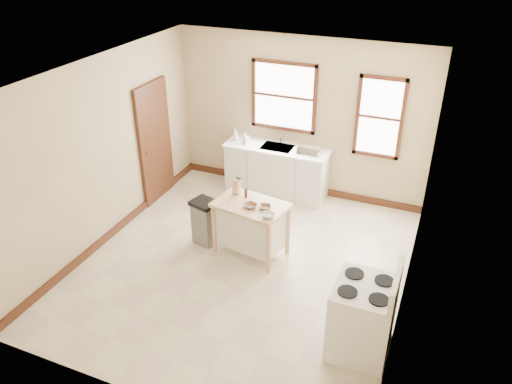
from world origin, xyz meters
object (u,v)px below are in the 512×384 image
bowl_c (268,215)px  gas_stove (363,309)px  soap_bottle_a (235,135)px  kitchen_island (251,229)px  bowl_b (265,207)px  pepper_grinder (246,193)px  trash_bin (205,222)px  bowl_a (250,206)px  soap_bottle_b (246,138)px  dish_rack (310,150)px  knife_block (237,187)px

bowl_c → gas_stove: bearing=-33.7°
soap_bottle_a → kitchen_island: size_ratio=0.22×
soap_bottle_a → bowl_b: soap_bottle_a is taller
pepper_grinder → gas_stove: gas_stove is taller
kitchen_island → trash_bin: (-0.76, -0.01, -0.06)m
trash_bin → bowl_a: bearing=10.1°
soap_bottle_b → kitchen_island: size_ratio=0.20×
gas_stove → bowl_b: bearing=143.7°
soap_bottle_b → bowl_c: bearing=-37.7°
pepper_grinder → soap_bottle_b: bearing=113.6°
bowl_b → trash_bin: bearing=178.7°
pepper_grinder → bowl_b: (0.37, -0.19, -0.05)m
pepper_grinder → dish_rack: bearing=75.3°
pepper_grinder → bowl_c: bearing=-37.7°
gas_stove → soap_bottle_a: bearing=133.8°
soap_bottle_b → knife_block: 1.69m
soap_bottle_a → kitchen_island: soap_bottle_a is taller
pepper_grinder → bowl_b: pepper_grinder is taller
dish_rack → pepper_grinder: (-0.45, -1.70, -0.05)m
kitchen_island → trash_bin: bearing=-169.3°
dish_rack → knife_block: bearing=-108.9°
kitchen_island → knife_block: knife_block is taller
dish_rack → bowl_b: (-0.08, -1.89, -0.10)m
soap_bottle_a → trash_bin: (0.33, -1.87, -0.67)m
bowl_b → bowl_c: size_ratio=0.99×
bowl_b → bowl_c: bearing=-57.1°
bowl_b → bowl_c: 0.24m
bowl_b → soap_bottle_b: bearing=120.7°
kitchen_island → pepper_grinder: 0.54m
knife_block → kitchen_island: bearing=-31.1°
knife_block → dish_rack: bearing=72.4°
knife_block → bowl_a: bearing=-37.9°
soap_bottle_b → dish_rack: bearing=23.4°
bowl_b → trash_bin: (-0.99, 0.02, -0.50)m
bowl_a → gas_stove: (1.88, -1.18, -0.28)m
gas_stove → kitchen_island: bearing=146.4°
dish_rack → knife_block: size_ratio=2.04×
dish_rack → pepper_grinder: bearing=-102.8°
knife_block → bowl_b: bearing=-21.6°
pepper_grinder → trash_bin: 0.85m
dish_rack → pepper_grinder: size_ratio=2.72×
bowl_a → dish_rack: bearing=81.9°
bowl_a → bowl_c: bearing=-24.4°
knife_block → bowl_a: knife_block is taller
soap_bottle_a → bowl_c: size_ratio=1.27×
soap_bottle_b → bowl_a: 2.10m
kitchen_island → knife_block: (-0.32, 0.22, 0.52)m
kitchen_island → bowl_b: bearing=0.6°
kitchen_island → pepper_grinder: bearing=142.5°
bowl_b → gas_stove: bearing=-36.3°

